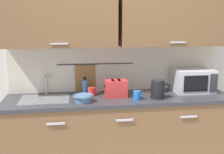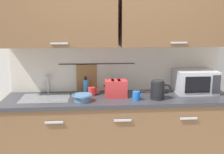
{
  "view_description": "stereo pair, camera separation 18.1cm",
  "coord_description": "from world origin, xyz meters",
  "px_view_note": "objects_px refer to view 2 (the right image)",
  "views": [
    {
      "loc": [
        -0.5,
        -2.54,
        1.72
      ],
      "look_at": [
        -0.08,
        0.33,
        1.12
      ],
      "focal_mm": 42.85,
      "sensor_mm": 36.0,
      "label": 1
    },
    {
      "loc": [
        -0.32,
        -2.56,
        1.72
      ],
      "look_at": [
        -0.08,
        0.33,
        1.12
      ],
      "focal_mm": 42.85,
      "sensor_mm": 36.0,
      "label": 2
    }
  ],
  "objects_px": {
    "electric_kettle": "(158,90)",
    "mug_by_kettle": "(136,96)",
    "mug_near_sink": "(92,91)",
    "toaster": "(116,88)",
    "dish_soap_bottle": "(86,86)",
    "microwave": "(195,81)",
    "mixing_bowl": "(82,97)",
    "wooden_spoon": "(152,92)"
  },
  "relations": [
    {
      "from": "electric_kettle",
      "to": "mug_by_kettle",
      "type": "distance_m",
      "value": 0.24
    },
    {
      "from": "mug_near_sink",
      "to": "wooden_spoon",
      "type": "xyz_separation_m",
      "value": [
        0.71,
        0.05,
        -0.04
      ]
    },
    {
      "from": "dish_soap_bottle",
      "to": "mixing_bowl",
      "type": "relative_size",
      "value": 0.92
    },
    {
      "from": "mixing_bowl",
      "to": "mug_by_kettle",
      "type": "relative_size",
      "value": 1.78
    },
    {
      "from": "mug_near_sink",
      "to": "wooden_spoon",
      "type": "distance_m",
      "value": 0.71
    },
    {
      "from": "microwave",
      "to": "mug_by_kettle",
      "type": "bearing_deg",
      "value": -161.14
    },
    {
      "from": "mug_near_sink",
      "to": "toaster",
      "type": "xyz_separation_m",
      "value": [
        0.26,
        -0.08,
        0.05
      ]
    },
    {
      "from": "microwave",
      "to": "electric_kettle",
      "type": "bearing_deg",
      "value": -155.23
    },
    {
      "from": "mug_near_sink",
      "to": "toaster",
      "type": "bearing_deg",
      "value": -16.98
    },
    {
      "from": "mixing_bowl",
      "to": "toaster",
      "type": "height_order",
      "value": "toaster"
    },
    {
      "from": "mixing_bowl",
      "to": "mug_by_kettle",
      "type": "bearing_deg",
      "value": 0.44
    },
    {
      "from": "mug_near_sink",
      "to": "electric_kettle",
      "type": "bearing_deg",
      "value": -16.21
    },
    {
      "from": "electric_kettle",
      "to": "microwave",
      "type": "bearing_deg",
      "value": 24.77
    },
    {
      "from": "microwave",
      "to": "mixing_bowl",
      "type": "distance_m",
      "value": 1.34
    },
    {
      "from": "electric_kettle",
      "to": "dish_soap_bottle",
      "type": "xyz_separation_m",
      "value": [
        -0.78,
        0.31,
        -0.01
      ]
    },
    {
      "from": "toaster",
      "to": "mug_by_kettle",
      "type": "xyz_separation_m",
      "value": [
        0.21,
        -0.15,
        -0.05
      ]
    },
    {
      "from": "mixing_bowl",
      "to": "wooden_spoon",
      "type": "xyz_separation_m",
      "value": [
        0.82,
        0.28,
        -0.04
      ]
    },
    {
      "from": "electric_kettle",
      "to": "mug_near_sink",
      "type": "bearing_deg",
      "value": 163.79
    },
    {
      "from": "toaster",
      "to": "mug_by_kettle",
      "type": "distance_m",
      "value": 0.26
    },
    {
      "from": "electric_kettle",
      "to": "mug_by_kettle",
      "type": "relative_size",
      "value": 1.89
    },
    {
      "from": "toaster",
      "to": "mixing_bowl",
      "type": "bearing_deg",
      "value": -157.65
    },
    {
      "from": "microwave",
      "to": "electric_kettle",
      "type": "height_order",
      "value": "microwave"
    },
    {
      "from": "electric_kettle",
      "to": "mixing_bowl",
      "type": "distance_m",
      "value": 0.82
    },
    {
      "from": "mug_near_sink",
      "to": "mixing_bowl",
      "type": "distance_m",
      "value": 0.26
    },
    {
      "from": "electric_kettle",
      "to": "dish_soap_bottle",
      "type": "distance_m",
      "value": 0.84
    },
    {
      "from": "mixing_bowl",
      "to": "wooden_spoon",
      "type": "relative_size",
      "value": 0.85
    },
    {
      "from": "electric_kettle",
      "to": "wooden_spoon",
      "type": "height_order",
      "value": "electric_kettle"
    },
    {
      "from": "dish_soap_bottle",
      "to": "mug_by_kettle",
      "type": "distance_m",
      "value": 0.64
    },
    {
      "from": "microwave",
      "to": "mug_by_kettle",
      "type": "height_order",
      "value": "microwave"
    },
    {
      "from": "wooden_spoon",
      "to": "microwave",
      "type": "bearing_deg",
      "value": -3.07
    },
    {
      "from": "dish_soap_bottle",
      "to": "mixing_bowl",
      "type": "bearing_deg",
      "value": -95.86
    },
    {
      "from": "mixing_bowl",
      "to": "wooden_spoon",
      "type": "distance_m",
      "value": 0.86
    },
    {
      "from": "microwave",
      "to": "mixing_bowl",
      "type": "relative_size",
      "value": 2.15
    },
    {
      "from": "electric_kettle",
      "to": "dish_soap_bottle",
      "type": "height_order",
      "value": "electric_kettle"
    },
    {
      "from": "toaster",
      "to": "wooden_spoon",
      "type": "xyz_separation_m",
      "value": [
        0.45,
        0.13,
        -0.09
      ]
    },
    {
      "from": "mug_near_sink",
      "to": "mug_by_kettle",
      "type": "xyz_separation_m",
      "value": [
        0.47,
        -0.23,
        0.0
      ]
    },
    {
      "from": "mixing_bowl",
      "to": "wooden_spoon",
      "type": "height_order",
      "value": "mixing_bowl"
    },
    {
      "from": "microwave",
      "to": "dish_soap_bottle",
      "type": "xyz_separation_m",
      "value": [
        -1.28,
        0.08,
        -0.05
      ]
    },
    {
      "from": "toaster",
      "to": "wooden_spoon",
      "type": "distance_m",
      "value": 0.47
    },
    {
      "from": "mug_near_sink",
      "to": "mug_by_kettle",
      "type": "height_order",
      "value": "same"
    },
    {
      "from": "microwave",
      "to": "mixing_bowl",
      "type": "bearing_deg",
      "value": -168.98
    },
    {
      "from": "electric_kettle",
      "to": "mixing_bowl",
      "type": "height_order",
      "value": "electric_kettle"
    }
  ]
}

